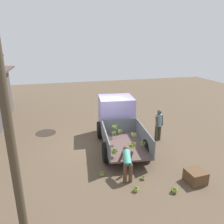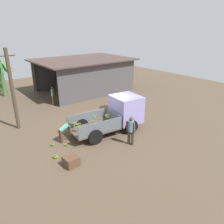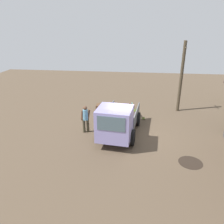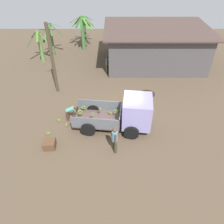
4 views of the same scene
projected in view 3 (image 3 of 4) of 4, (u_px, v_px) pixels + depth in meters
name	position (u px, v px, depth m)	size (l,w,h in m)	color
ground	(132.00, 136.00, 12.67)	(36.00, 36.00, 0.00)	brown
mud_patch_0	(191.00, 163.00, 10.25)	(1.12, 1.12, 0.01)	black
cargo_truck	(116.00, 123.00, 11.71)	(4.68, 2.42, 2.11)	brown
utility_pole	(181.00, 77.00, 15.45)	(0.97, 0.22, 5.02)	#44392A
person_foreground_visitor	(86.00, 118.00, 12.82)	(0.40, 0.58, 1.66)	#3A3525
person_worker_loading	(131.00, 107.00, 15.10)	(0.76, 0.61, 1.16)	#513425
banana_bunch_on_ground_0	(123.00, 114.00, 15.60)	(0.19, 0.19, 0.15)	brown
banana_bunch_on_ground_1	(131.00, 111.00, 16.05)	(0.24, 0.22, 0.19)	#4B4431
banana_bunch_on_ground_2	(144.00, 118.00, 14.87)	(0.20, 0.20, 0.16)	brown
banana_bunch_on_ground_3	(115.00, 108.00, 16.56)	(0.25, 0.25, 0.20)	brown
wooden_crate_0	(101.00, 108.00, 16.32)	(0.64, 0.64, 0.46)	brown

